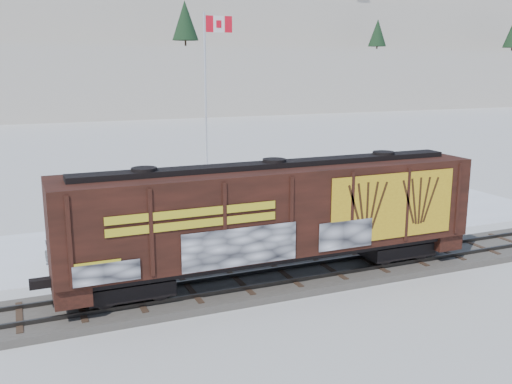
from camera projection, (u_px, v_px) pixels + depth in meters
name	position (u px, v px, depth m)	size (l,w,h in m)	color
ground	(287.00, 282.00, 23.01)	(500.00, 500.00, 0.00)	white
rail_track	(287.00, 279.00, 22.98)	(50.00, 3.40, 0.43)	#59544C
parking_strip	(224.00, 233.00, 29.76)	(40.00, 8.00, 0.03)	white
hillside	(48.00, 44.00, 145.69)	(360.00, 110.00, 93.00)	white
hopper_railcar	(274.00, 213.00, 22.15)	(16.63, 3.06, 4.55)	black
flagpole	(208.00, 132.00, 36.69)	(2.30, 0.90, 11.85)	silver
car_silver	(96.00, 244.00, 25.44)	(1.73, 4.30, 1.46)	#B0B3B8
car_white	(227.00, 229.00, 28.08)	(1.40, 4.02, 1.32)	white
car_dark	(316.00, 214.00, 30.58)	(2.09, 5.13, 1.49)	black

